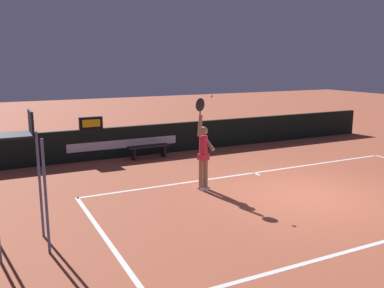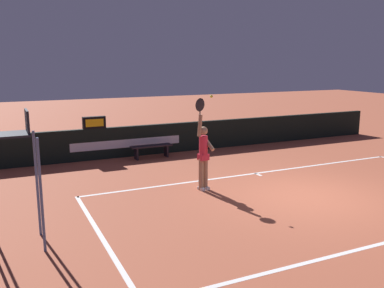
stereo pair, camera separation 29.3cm
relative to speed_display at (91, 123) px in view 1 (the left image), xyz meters
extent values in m
plane|color=#A75137|center=(4.00, -6.27, -1.29)|extent=(60.00, 60.00, 0.00)
cube|color=white|center=(4.00, -3.86, -1.29)|extent=(10.61, 0.10, 0.00)
cube|color=white|center=(-1.30, -6.44, -1.29)|extent=(0.10, 5.26, 0.00)
cube|color=white|center=(4.00, -4.01, -1.29)|extent=(0.10, 0.30, 0.00)
cube|color=black|center=(4.00, 0.00, -0.75)|extent=(16.43, 0.17, 1.09)
cube|color=silver|center=(1.11, -0.09, -0.80)|extent=(3.96, 0.01, 0.29)
cube|color=black|center=(0.00, 0.00, 0.00)|extent=(0.77, 0.18, 0.41)
cube|color=yellow|center=(0.00, -0.09, 0.00)|extent=(0.60, 0.01, 0.26)
cylinder|color=#9E765A|center=(1.92, -4.60, -0.87)|extent=(0.12, 0.12, 0.84)
cylinder|color=#9E765A|center=(1.77, -4.62, -0.87)|extent=(0.12, 0.12, 0.84)
cube|color=white|center=(1.92, -4.62, -1.26)|extent=(0.14, 0.25, 0.07)
cube|color=white|center=(1.77, -4.64, -1.26)|extent=(0.14, 0.25, 0.07)
cylinder|color=red|center=(1.84, -4.61, -0.15)|extent=(0.22, 0.22, 0.60)
cube|color=red|center=(1.84, -4.61, -0.41)|extent=(0.28, 0.25, 0.16)
sphere|color=#9E765A|center=(1.84, -4.61, 0.28)|extent=(0.22, 0.22, 0.22)
cylinder|color=#9E765A|center=(1.73, -4.63, 0.43)|extent=(0.16, 0.12, 0.57)
cylinder|color=#9E765A|center=(1.96, -4.65, -0.05)|extent=(0.17, 0.48, 0.37)
ellipsoid|color=black|center=(1.73, -4.63, 0.96)|extent=(0.34, 0.08, 0.39)
cylinder|color=black|center=(1.73, -4.63, 0.77)|extent=(0.03, 0.03, 0.18)
sphere|color=#C4DB35|center=(1.93, -4.88, 1.19)|extent=(0.07, 0.07, 0.07)
cylinder|color=#4A6391|center=(-2.35, -5.89, -0.26)|extent=(0.05, 0.05, 2.07)
cylinder|color=#4A6391|center=(-2.35, -6.69, -0.26)|extent=(0.05, 0.05, 2.07)
cube|color=black|center=(-2.75, -6.29, 0.79)|extent=(0.63, 0.63, 0.04)
cube|color=black|center=(-2.47, -6.29, 1.01)|extent=(0.04, 0.57, 0.40)
cube|color=black|center=(1.83, -0.58, -0.86)|extent=(1.46, 0.37, 0.05)
cube|color=black|center=(1.27, -0.59, -1.08)|extent=(0.06, 0.32, 0.43)
cube|color=black|center=(2.39, -0.58, -1.08)|extent=(0.06, 0.32, 0.43)
camera|label=1|loc=(-3.17, -13.94, 2.05)|focal=38.92mm
camera|label=2|loc=(-2.90, -14.07, 2.05)|focal=38.92mm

